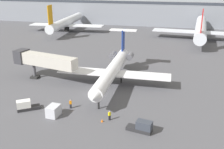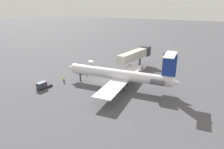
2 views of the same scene
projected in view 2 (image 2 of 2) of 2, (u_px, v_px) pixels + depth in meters
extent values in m
cube|color=#4C4C51|center=(103.00, 81.00, 58.84)|extent=(400.00, 400.00, 0.10)
cylinder|color=white|center=(118.00, 74.00, 53.46)|extent=(3.18, 27.14, 2.67)
cone|color=white|center=(71.00, 68.00, 58.71)|extent=(2.58, 2.25, 2.54)
cone|color=white|center=(176.00, 83.00, 48.18)|extent=(2.32, 2.64, 2.27)
cube|color=white|center=(112.00, 88.00, 47.65)|extent=(11.88, 4.62, 0.24)
cube|color=white|center=(130.00, 71.00, 59.25)|extent=(11.88, 4.62, 0.24)
cylinder|color=#595960|center=(158.00, 82.00, 47.53)|extent=(1.56, 3.23, 1.50)
cylinder|color=#595960|center=(161.00, 76.00, 51.41)|extent=(1.56, 3.23, 1.50)
cube|color=navy|center=(169.00, 65.00, 47.51)|extent=(0.30, 3.20, 5.30)
cube|color=white|center=(170.00, 55.00, 46.64)|extent=(6.84, 2.53, 0.20)
cylinder|color=black|center=(80.00, 77.00, 58.51)|extent=(0.36, 0.36, 2.19)
cylinder|color=black|center=(123.00, 87.00, 52.18)|extent=(0.36, 0.36, 2.19)
cylinder|color=black|center=(127.00, 82.00, 54.95)|extent=(0.36, 0.36, 2.19)
cube|color=#B7B2A8|center=(134.00, 55.00, 66.40)|extent=(15.75, 6.05, 2.60)
cube|color=#333338|center=(145.00, 51.00, 71.94)|extent=(3.06, 3.66, 3.20)
cylinder|color=#4C4C51|center=(140.00, 62.00, 70.38)|extent=(0.70, 0.70, 3.63)
cube|color=#262626|center=(139.00, 66.00, 70.92)|extent=(1.80, 1.80, 0.50)
cube|color=black|center=(86.00, 73.00, 63.45)|extent=(0.36, 0.30, 0.85)
cube|color=orange|center=(86.00, 71.00, 63.20)|extent=(0.45, 0.34, 0.60)
sphere|color=tan|center=(86.00, 70.00, 63.06)|extent=(0.24, 0.24, 0.24)
cube|color=black|center=(64.00, 81.00, 57.55)|extent=(0.37, 0.40, 0.85)
cube|color=yellow|center=(64.00, 79.00, 57.30)|extent=(0.43, 0.48, 0.60)
sphere|color=tan|center=(64.00, 77.00, 57.15)|extent=(0.24, 0.24, 0.24)
cube|color=#262628|center=(91.00, 66.00, 70.56)|extent=(4.09, 3.41, 0.60)
cube|color=white|center=(91.00, 63.00, 70.97)|extent=(2.77, 2.51, 1.30)
cube|color=#262628|center=(45.00, 87.00, 53.86)|extent=(4.20, 2.15, 0.60)
cube|color=#333842|center=(42.00, 85.00, 52.92)|extent=(2.63, 1.84, 1.30)
cube|color=silver|center=(80.00, 69.00, 66.09)|extent=(2.01, 2.61, 1.89)
cone|color=orange|center=(64.00, 80.00, 58.84)|extent=(0.36, 0.36, 0.55)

